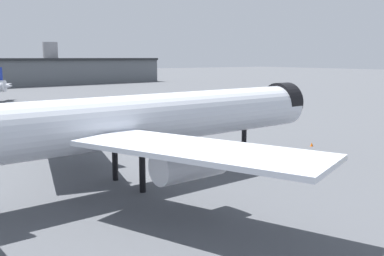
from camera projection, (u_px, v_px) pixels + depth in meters
The scene contains 4 objects.
ground at pixel (168, 175), 53.40m from camera, with size 900.00×900.00×0.00m, color #4C4F54.
airliner_near_gate at pixel (144, 120), 49.05m from camera, with size 56.11×51.07×16.26m.
baggage_cart_trailing at pixel (96, 129), 81.44m from camera, with size 2.86×2.86×1.82m.
traffic_cone_near_nose at pixel (312, 144), 70.43m from camera, with size 0.51×0.51×0.64m, color #F2600C.
Camera 1 is at (-27.26, -44.14, 14.16)m, focal length 41.02 mm.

